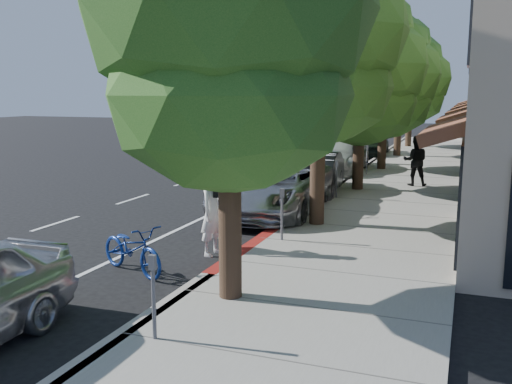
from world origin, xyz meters
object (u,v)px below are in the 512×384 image
at_px(street_tree_4, 400,70).
at_px(pedestrian, 415,161).
at_px(street_tree_0, 228,16).
at_px(white_pickup, 336,154).
at_px(street_tree_1, 320,35).
at_px(bicycle, 132,249).
at_px(street_tree_2, 361,69).
at_px(street_tree_3, 385,77).
at_px(dark_suv_far, 371,144).
at_px(street_tree_5, 411,80).
at_px(cyclist, 212,212).
at_px(dark_sedan, 314,174).
at_px(silver_suv, 274,186).

xyz_separation_m(street_tree_4, pedestrian, (1.91, -10.46, -3.78)).
bearing_deg(street_tree_0, white_pickup, 96.51).
bearing_deg(street_tree_1, bicycle, -116.86).
bearing_deg(street_tree_1, street_tree_2, 90.00).
bearing_deg(street_tree_3, bicycle, -98.58).
bearing_deg(street_tree_0, street_tree_4, 90.00).
relative_size(street_tree_2, dark_suv_far, 1.74).
xyz_separation_m(street_tree_3, street_tree_5, (0.00, 12.00, 0.09)).
bearing_deg(street_tree_1, cyclist, -116.02).
xyz_separation_m(street_tree_4, dark_suv_far, (-1.54, 0.42, -4.16)).
relative_size(street_tree_3, street_tree_5, 0.98).
distance_m(street_tree_3, cyclist, 15.72).
distance_m(street_tree_5, cyclist, 27.54).
height_order(street_tree_3, pedestrian, street_tree_3).
bearing_deg(white_pickup, pedestrian, -42.40).
bearing_deg(street_tree_4, white_pickup, -105.50).
height_order(street_tree_5, cyclist, street_tree_5).
height_order(street_tree_1, dark_sedan, street_tree_1).
distance_m(street_tree_0, street_tree_4, 24.00).
relative_size(dark_sedan, white_pickup, 0.79).
xyz_separation_m(dark_suv_far, pedestrian, (3.44, -10.88, 0.38)).
bearing_deg(pedestrian, white_pickup, -49.06).
bearing_deg(pedestrian, street_tree_2, 31.84).
bearing_deg(dark_suv_far, pedestrian, -72.71).
height_order(white_pickup, pedestrian, pedestrian).
bearing_deg(street_tree_0, bicycle, 160.58).
bearing_deg(dark_suv_far, street_tree_4, -15.60).
height_order(street_tree_3, street_tree_4, street_tree_4).
height_order(street_tree_3, white_pickup, street_tree_3).
xyz_separation_m(street_tree_5, cyclist, (-1.60, -27.28, -3.46)).
distance_m(street_tree_2, street_tree_4, 12.01).
bearing_deg(white_pickup, street_tree_1, -80.40).
height_order(street_tree_1, street_tree_4, street_tree_1).
height_order(silver_suv, white_pickup, white_pickup).
distance_m(cyclist, white_pickup, 14.28).
bearing_deg(white_pickup, dark_sedan, -85.26).
bearing_deg(street_tree_4, street_tree_3, -90.00).
relative_size(silver_suv, dark_suv_far, 1.42).
xyz_separation_m(cyclist, silver_suv, (-0.13, 4.78, -0.16)).
relative_size(street_tree_0, street_tree_1, 0.97).
distance_m(street_tree_0, street_tree_5, 30.00).
relative_size(bicycle, white_pickup, 0.34).
bearing_deg(street_tree_1, pedestrian, 75.81).
relative_size(street_tree_0, street_tree_4, 1.03).
relative_size(silver_suv, pedestrian, 3.16).
height_order(cyclist, pedestrian, pedestrian).
bearing_deg(dark_sedan, street_tree_0, -87.66).
distance_m(street_tree_4, cyclist, 21.69).
height_order(cyclist, bicycle, cyclist).
bearing_deg(silver_suv, street_tree_5, 84.34).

